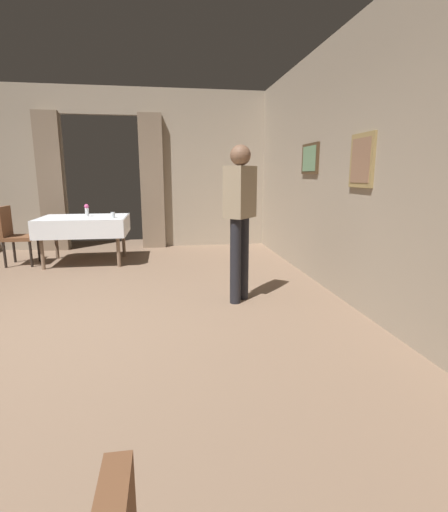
% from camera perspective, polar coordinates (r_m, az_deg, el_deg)
% --- Properties ---
extents(ground, '(10.08, 10.08, 0.00)m').
position_cam_1_polar(ground, '(3.89, -25.87, -10.30)').
color(ground, '#7A604C').
extents(wall_right, '(0.16, 8.40, 3.00)m').
position_cam_1_polar(wall_right, '(4.00, 22.46, 12.64)').
color(wall_right, gray).
rests_on(wall_right, ground).
extents(wall_back, '(6.40, 0.27, 3.00)m').
position_cam_1_polar(wall_back, '(7.71, -17.89, 12.40)').
color(wall_back, gray).
rests_on(wall_back, ground).
extents(dining_table_mid, '(1.35, 1.02, 0.75)m').
position_cam_1_polar(dining_table_mid, '(6.48, -20.42, 4.75)').
color(dining_table_mid, '#7A604C').
rests_on(dining_table_mid, ground).
extents(chair_mid_left, '(0.44, 0.44, 0.93)m').
position_cam_1_polar(chair_mid_left, '(6.79, -29.13, 3.08)').
color(chair_mid_left, black).
rests_on(chair_mid_left, ground).
extents(flower_vase_mid, '(0.07, 0.07, 0.20)m').
position_cam_1_polar(flower_vase_mid, '(6.48, -20.05, 6.58)').
color(flower_vase_mid, silver).
rests_on(flower_vase_mid, dining_table_mid).
extents(glass_mid_b, '(0.06, 0.06, 0.09)m').
position_cam_1_polar(glass_mid_b, '(6.13, -16.45, 5.96)').
color(glass_mid_b, silver).
rests_on(glass_mid_b, dining_table_mid).
extents(person_waiter_by_doorway, '(0.40, 0.42, 1.72)m').
position_cam_1_polar(person_waiter_by_doorway, '(4.13, 2.42, 6.85)').
color(person_waiter_by_doorway, black).
rests_on(person_waiter_by_doorway, ground).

